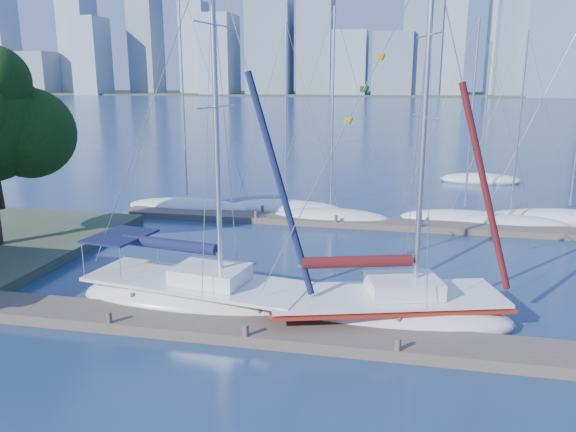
# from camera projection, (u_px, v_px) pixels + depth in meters

# --- Properties ---
(ground) EXTENTS (700.00, 700.00, 0.00)m
(ground) POSITION_uv_depth(u_px,v_px,m) (253.00, 335.00, 19.74)
(ground) COLOR navy
(ground) RESTS_ON ground
(near_dock) EXTENTS (26.00, 2.00, 0.40)m
(near_dock) POSITION_uv_depth(u_px,v_px,m) (253.00, 330.00, 19.69)
(near_dock) COLOR brown
(near_dock) RESTS_ON ground
(far_dock) EXTENTS (30.00, 1.80, 0.36)m
(far_dock) POSITION_uv_depth(u_px,v_px,m) (354.00, 222.00, 34.50)
(far_dock) COLOR brown
(far_dock) RESTS_ON ground
(far_shore) EXTENTS (800.00, 100.00, 1.50)m
(far_shore) POSITION_uv_depth(u_px,v_px,m) (400.00, 95.00, 323.83)
(far_shore) COLOR #38472D
(far_shore) RESTS_ON ground
(sailboat_navy) EXTENTS (9.91, 4.56, 13.95)m
(sailboat_navy) POSITION_uv_depth(u_px,v_px,m) (196.00, 283.00, 21.96)
(sailboat_navy) COLOR white
(sailboat_navy) RESTS_ON ground
(sailboat_maroon) EXTENTS (9.65, 5.47, 13.40)m
(sailboat_maroon) POSITION_uv_depth(u_px,v_px,m) (386.00, 297.00, 20.63)
(sailboat_maroon) COLOR white
(sailboat_maroon) RESTS_ON ground
(bg_boat_0) EXTENTS (8.66, 2.60, 15.48)m
(bg_boat_0) POSITION_uv_depth(u_px,v_px,m) (188.00, 206.00, 38.45)
(bg_boat_0) COLOR white
(bg_boat_0) RESTS_ON ground
(bg_boat_1) EXTENTS (8.16, 5.07, 12.56)m
(bg_boat_1) POSITION_uv_depth(u_px,v_px,m) (286.00, 208.00, 38.03)
(bg_boat_1) COLOR white
(bg_boat_1) RESTS_ON ground
(bg_boat_2) EXTENTS (7.72, 3.68, 13.26)m
(bg_boat_2) POSITION_uv_depth(u_px,v_px,m) (331.00, 217.00, 35.45)
(bg_boat_2) COLOR white
(bg_boat_2) RESTS_ON ground
(bg_boat_3) EXTENTS (8.07, 2.92, 12.63)m
(bg_boat_3) POSITION_uv_depth(u_px,v_px,m) (464.00, 218.00, 35.29)
(bg_boat_3) COLOR white
(bg_boat_3) RESTS_ON ground
(bg_boat_4) EXTENTS (6.99, 2.67, 11.75)m
(bg_boat_4) POSITION_uv_depth(u_px,v_px,m) (510.00, 223.00, 34.11)
(bg_boat_4) COLOR white
(bg_boat_4) RESTS_ON ground
(bg_boat_5) EXTENTS (9.61, 2.86, 13.83)m
(bg_boat_5) POSITION_uv_depth(u_px,v_px,m) (568.00, 218.00, 35.10)
(bg_boat_5) COLOR white
(bg_boat_5) RESTS_ON ground
(bg_boat_7) EXTENTS (7.07, 3.35, 12.25)m
(bg_boat_7) POSITION_uv_depth(u_px,v_px,m) (480.00, 179.00, 48.88)
(bg_boat_7) COLOR white
(bg_boat_7) RESTS_ON ground
(skyline) EXTENTS (504.33, 51.31, 101.94)m
(skyline) POSITION_uv_depth(u_px,v_px,m) (448.00, 26.00, 282.83)
(skyline) COLOR #8496AA
(skyline) RESTS_ON ground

